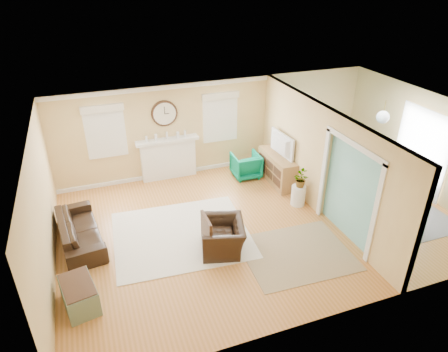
# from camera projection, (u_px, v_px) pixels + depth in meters

# --- Properties ---
(floor) EXTENTS (9.00, 9.00, 0.00)m
(floor) POSITION_uv_depth(u_px,v_px,m) (260.00, 221.00, 9.35)
(floor) COLOR #AC6C2A
(floor) RESTS_ON ground
(wall_back) EXTENTS (9.00, 0.02, 2.60)m
(wall_back) POSITION_uv_depth(u_px,v_px,m) (218.00, 126.00, 11.22)
(wall_back) COLOR tan
(wall_back) RESTS_ON ground
(wall_front) EXTENTS (9.00, 0.02, 2.60)m
(wall_front) POSITION_uv_depth(u_px,v_px,m) (344.00, 256.00, 6.25)
(wall_front) COLOR tan
(wall_front) RESTS_ON ground
(wall_left) EXTENTS (0.02, 6.00, 2.60)m
(wall_left) POSITION_uv_depth(u_px,v_px,m) (42.00, 211.00, 7.38)
(wall_left) COLOR tan
(wall_left) RESTS_ON ground
(wall_right) EXTENTS (0.02, 6.00, 2.60)m
(wall_right) POSITION_uv_depth(u_px,v_px,m) (425.00, 144.00, 10.09)
(wall_right) COLOR tan
(wall_right) RESTS_ON ground
(ceiling) EXTENTS (9.00, 6.00, 0.02)m
(ceiling) POSITION_uv_depth(u_px,v_px,m) (266.00, 116.00, 8.12)
(ceiling) COLOR white
(ceiling) RESTS_ON wall_back
(partition) EXTENTS (0.17, 6.00, 2.60)m
(partition) POSITION_uv_depth(u_px,v_px,m) (316.00, 155.00, 9.40)
(partition) COLOR tan
(partition) RESTS_ON ground
(fireplace) EXTENTS (1.70, 0.30, 1.17)m
(fireplace) POSITION_uv_depth(u_px,v_px,m) (168.00, 158.00, 11.00)
(fireplace) COLOR white
(fireplace) RESTS_ON ground
(wall_clock) EXTENTS (0.70, 0.07, 0.70)m
(wall_clock) POSITION_uv_depth(u_px,v_px,m) (164.00, 113.00, 10.48)
(wall_clock) COLOR #40261A
(wall_clock) RESTS_ON wall_back
(window_left) EXTENTS (1.05, 0.13, 1.42)m
(window_left) POSITION_uv_depth(u_px,v_px,m) (105.00, 128.00, 10.09)
(window_left) COLOR white
(window_left) RESTS_ON wall_back
(window_right) EXTENTS (1.05, 0.13, 1.42)m
(window_right) POSITION_uv_depth(u_px,v_px,m) (220.00, 114.00, 11.03)
(window_right) COLOR white
(window_right) RESTS_ON wall_back
(french_doors) EXTENTS (0.06, 1.70, 2.20)m
(french_doors) POSITION_uv_depth(u_px,v_px,m) (421.00, 151.00, 10.17)
(french_doors) COLOR white
(french_doors) RESTS_ON ground
(pendant) EXTENTS (0.30, 0.30, 0.55)m
(pendant) POSITION_uv_depth(u_px,v_px,m) (383.00, 117.00, 9.21)
(pendant) COLOR gold
(pendant) RESTS_ON ceiling
(rug_cream) EXTENTS (3.10, 2.73, 0.02)m
(rug_cream) POSITION_uv_depth(u_px,v_px,m) (181.00, 234.00, 8.89)
(rug_cream) COLOR silver
(rug_cream) RESTS_ON floor
(rug_jute) EXTENTS (2.26, 1.88, 0.01)m
(rug_jute) POSITION_uv_depth(u_px,v_px,m) (297.00, 253.00, 8.31)
(rug_jute) COLOR #9C845B
(rug_jute) RESTS_ON floor
(rug_grey) EXTENTS (2.57, 3.21, 0.01)m
(rug_grey) POSITION_uv_depth(u_px,v_px,m) (376.00, 205.00, 9.97)
(rug_grey) COLOR slate
(rug_grey) RESTS_ON floor
(sofa) EXTENTS (1.00, 2.09, 0.59)m
(sofa) POSITION_uv_depth(u_px,v_px,m) (80.00, 230.00, 8.54)
(sofa) COLOR black
(sofa) RESTS_ON floor
(eames_chair) EXTENTS (1.11, 1.19, 0.65)m
(eames_chair) POSITION_uv_depth(u_px,v_px,m) (223.00, 236.00, 8.30)
(eames_chair) COLOR black
(eames_chair) RESTS_ON floor
(green_chair) EXTENTS (0.75, 0.77, 0.68)m
(green_chair) POSITION_uv_depth(u_px,v_px,m) (246.00, 165.00, 11.17)
(green_chair) COLOR #006947
(green_chair) RESTS_ON floor
(trunk) EXTENTS (0.68, 0.94, 0.49)m
(trunk) POSITION_uv_depth(u_px,v_px,m) (79.00, 295.00, 6.95)
(trunk) COLOR gray
(trunk) RESTS_ON floor
(credenza) EXTENTS (0.51, 1.50, 0.80)m
(credenza) POSITION_uv_depth(u_px,v_px,m) (278.00, 168.00, 10.86)
(credenza) COLOR #A87A45
(credenza) RESTS_ON floor
(tv) EXTENTS (0.22, 1.08, 0.62)m
(tv) POSITION_uv_depth(u_px,v_px,m) (279.00, 145.00, 10.52)
(tv) COLOR black
(tv) RESTS_ON credenza
(garden_stool) EXTENTS (0.35, 0.35, 0.52)m
(garden_stool) POSITION_uv_depth(u_px,v_px,m) (298.00, 195.00, 9.89)
(garden_stool) COLOR white
(garden_stool) RESTS_ON floor
(potted_plant) EXTENTS (0.36, 0.40, 0.42)m
(potted_plant) POSITION_uv_depth(u_px,v_px,m) (300.00, 179.00, 9.67)
(potted_plant) COLOR #337F33
(potted_plant) RESTS_ON garden_stool
(dining_table) EXTENTS (1.14, 1.76, 0.58)m
(dining_table) POSITION_uv_depth(u_px,v_px,m) (378.00, 195.00, 9.83)
(dining_table) COLOR #40261A
(dining_table) RESTS_ON floor
(dining_chair_n) EXTENTS (0.49, 0.49, 0.95)m
(dining_chair_n) POSITION_uv_depth(u_px,v_px,m) (351.00, 168.00, 10.53)
(dining_chair_n) COLOR slate
(dining_chair_n) RESTS_ON floor
(dining_chair_s) EXTENTS (0.48, 0.48, 0.95)m
(dining_chair_s) POSITION_uv_depth(u_px,v_px,m) (414.00, 211.00, 8.71)
(dining_chair_s) COLOR slate
(dining_chair_s) RESTS_ON floor
(dining_chair_w) EXTENTS (0.53, 0.53, 1.01)m
(dining_chair_w) POSITION_uv_depth(u_px,v_px,m) (356.00, 190.00, 9.46)
(dining_chair_w) COLOR white
(dining_chair_w) RESTS_ON floor
(dining_chair_e) EXTENTS (0.44, 0.44, 0.98)m
(dining_chair_e) POSITION_uv_depth(u_px,v_px,m) (403.00, 182.00, 9.81)
(dining_chair_e) COLOR slate
(dining_chair_e) RESTS_ON floor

